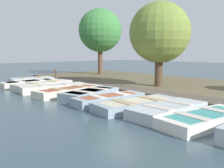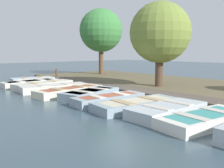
{
  "view_description": "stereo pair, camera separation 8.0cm",
  "coord_description": "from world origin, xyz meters",
  "px_view_note": "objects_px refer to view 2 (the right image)",
  "views": [
    {
      "loc": [
        8.04,
        8.01,
        2.09
      ],
      "look_at": [
        0.57,
        -0.31,
        0.65
      ],
      "focal_mm": 40.0,
      "sensor_mm": 36.0,
      "label": 1
    },
    {
      "loc": [
        7.98,
        8.06,
        2.09
      ],
      "look_at": [
        0.57,
        -0.31,
        0.65
      ],
      "focal_mm": 40.0,
      "sensor_mm": 36.0,
      "label": 2
    }
  ],
  "objects_px": {
    "rowboat_1": "(30,83)",
    "rowboat_9": "(205,119)",
    "rowboat_3": "(54,88)",
    "rowboat_0": "(32,80)",
    "rowboat_8": "(168,110)",
    "rowboat_4": "(70,91)",
    "park_tree_far_left": "(101,31)",
    "rowboat_7": "(137,104)",
    "rowboat_5": "(90,94)",
    "mooring_post_near": "(57,74)",
    "rowboat_6": "(109,99)",
    "rowboat_2": "(44,85)",
    "park_tree_left": "(160,33)"
  },
  "relations": [
    {
      "from": "rowboat_3",
      "to": "park_tree_left",
      "type": "bearing_deg",
      "value": 155.19
    },
    {
      "from": "park_tree_left",
      "to": "rowboat_6",
      "type": "bearing_deg",
      "value": 13.44
    },
    {
      "from": "rowboat_4",
      "to": "rowboat_1",
      "type": "bearing_deg",
      "value": -94.25
    },
    {
      "from": "rowboat_7",
      "to": "park_tree_far_left",
      "type": "xyz_separation_m",
      "value": [
        -7.06,
        -10.79,
        3.73
      ]
    },
    {
      "from": "rowboat_3",
      "to": "park_tree_far_left",
      "type": "distance_m",
      "value": 9.55
    },
    {
      "from": "rowboat_7",
      "to": "park_tree_far_left",
      "type": "height_order",
      "value": "park_tree_far_left"
    },
    {
      "from": "mooring_post_near",
      "to": "park_tree_left",
      "type": "distance_m",
      "value": 8.83
    },
    {
      "from": "park_tree_far_left",
      "to": "rowboat_7",
      "type": "bearing_deg",
      "value": 56.79
    },
    {
      "from": "rowboat_0",
      "to": "rowboat_7",
      "type": "distance_m",
      "value": 10.03
    },
    {
      "from": "rowboat_3",
      "to": "rowboat_9",
      "type": "xyz_separation_m",
      "value": [
        -0.22,
        8.48,
        -0.02
      ]
    },
    {
      "from": "rowboat_5",
      "to": "rowboat_7",
      "type": "height_order",
      "value": "rowboat_5"
    },
    {
      "from": "rowboat_7",
      "to": "mooring_post_near",
      "type": "height_order",
      "value": "mooring_post_near"
    },
    {
      "from": "rowboat_9",
      "to": "park_tree_far_left",
      "type": "bearing_deg",
      "value": -109.76
    },
    {
      "from": "rowboat_0",
      "to": "rowboat_8",
      "type": "xyz_separation_m",
      "value": [
        0.39,
        11.36,
        -0.01
      ]
    },
    {
      "from": "rowboat_5",
      "to": "rowboat_8",
      "type": "distance_m",
      "value": 4.25
    },
    {
      "from": "rowboat_0",
      "to": "rowboat_3",
      "type": "height_order",
      "value": "rowboat_0"
    },
    {
      "from": "rowboat_1",
      "to": "rowboat_5",
      "type": "xyz_separation_m",
      "value": [
        -0.37,
        5.68,
        0.01
      ]
    },
    {
      "from": "rowboat_0",
      "to": "rowboat_8",
      "type": "relative_size",
      "value": 0.96
    },
    {
      "from": "rowboat_4",
      "to": "park_tree_left",
      "type": "relative_size",
      "value": 0.76
    },
    {
      "from": "rowboat_1",
      "to": "rowboat_9",
      "type": "distance_m",
      "value": 11.27
    },
    {
      "from": "rowboat_4",
      "to": "rowboat_6",
      "type": "bearing_deg",
      "value": 84.7
    },
    {
      "from": "rowboat_3",
      "to": "park_tree_far_left",
      "type": "xyz_separation_m",
      "value": [
        -7.26,
        -4.96,
        3.71
      ]
    },
    {
      "from": "rowboat_8",
      "to": "rowboat_9",
      "type": "distance_m",
      "value": 1.33
    },
    {
      "from": "rowboat_6",
      "to": "park_tree_far_left",
      "type": "height_order",
      "value": "park_tree_far_left"
    },
    {
      "from": "rowboat_6",
      "to": "mooring_post_near",
      "type": "xyz_separation_m",
      "value": [
        -2.81,
        -9.31,
        0.25
      ]
    },
    {
      "from": "rowboat_9",
      "to": "rowboat_7",
      "type": "bearing_deg",
      "value": -81.68
    },
    {
      "from": "rowboat_3",
      "to": "rowboat_4",
      "type": "bearing_deg",
      "value": 100.12
    },
    {
      "from": "rowboat_3",
      "to": "rowboat_9",
      "type": "bearing_deg",
      "value": 101.44
    },
    {
      "from": "rowboat_1",
      "to": "rowboat_4",
      "type": "height_order",
      "value": "rowboat_1"
    },
    {
      "from": "rowboat_1",
      "to": "rowboat_6",
      "type": "distance_m",
      "value": 7.19
    },
    {
      "from": "rowboat_3",
      "to": "rowboat_8",
      "type": "height_order",
      "value": "rowboat_8"
    },
    {
      "from": "rowboat_6",
      "to": "park_tree_far_left",
      "type": "distance_m",
      "value": 12.39
    },
    {
      "from": "rowboat_3",
      "to": "rowboat_7",
      "type": "bearing_deg",
      "value": 101.92
    },
    {
      "from": "rowboat_8",
      "to": "rowboat_1",
      "type": "bearing_deg",
      "value": -86.99
    },
    {
      "from": "park_tree_far_left",
      "to": "park_tree_left",
      "type": "bearing_deg",
      "value": 73.0
    },
    {
      "from": "rowboat_4",
      "to": "rowboat_5",
      "type": "relative_size",
      "value": 1.17
    },
    {
      "from": "rowboat_4",
      "to": "park_tree_left",
      "type": "bearing_deg",
      "value": 153.16
    },
    {
      "from": "rowboat_9",
      "to": "rowboat_2",
      "type": "bearing_deg",
      "value": -81.45
    },
    {
      "from": "rowboat_5",
      "to": "mooring_post_near",
      "type": "distance_m",
      "value": 8.25
    },
    {
      "from": "rowboat_6",
      "to": "mooring_post_near",
      "type": "bearing_deg",
      "value": -101.92
    },
    {
      "from": "rowboat_0",
      "to": "park_tree_left",
      "type": "relative_size",
      "value": 0.59
    },
    {
      "from": "rowboat_3",
      "to": "rowboat_7",
      "type": "relative_size",
      "value": 1.04
    },
    {
      "from": "rowboat_3",
      "to": "park_tree_far_left",
      "type": "bearing_deg",
      "value": -135.7
    },
    {
      "from": "rowboat_6",
      "to": "park_tree_left",
      "type": "bearing_deg",
      "value": -161.69
    },
    {
      "from": "rowboat_6",
      "to": "rowboat_8",
      "type": "relative_size",
      "value": 1.06
    },
    {
      "from": "rowboat_0",
      "to": "rowboat_3",
      "type": "distance_m",
      "value": 4.25
    },
    {
      "from": "rowboat_1",
      "to": "mooring_post_near",
      "type": "xyz_separation_m",
      "value": [
        -3.01,
        -2.13,
        0.25
      ]
    },
    {
      "from": "rowboat_5",
      "to": "mooring_post_near",
      "type": "relative_size",
      "value": 3.65
    },
    {
      "from": "rowboat_1",
      "to": "park_tree_left",
      "type": "bearing_deg",
      "value": 125.73
    },
    {
      "from": "rowboat_7",
      "to": "park_tree_left",
      "type": "xyz_separation_m",
      "value": [
        -4.54,
        -2.54,
        2.96
      ]
    }
  ]
}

